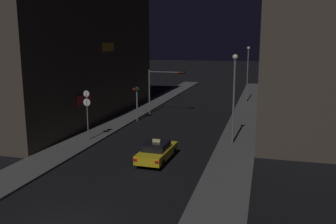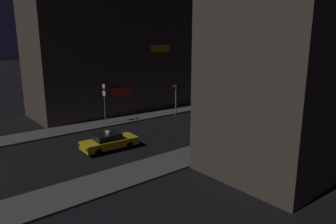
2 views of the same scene
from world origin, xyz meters
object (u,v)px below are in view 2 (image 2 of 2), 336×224
Objects in this scene: traffic_light_left_kerb at (176,93)px; sign_pole_left at (104,100)px; taxi at (109,141)px; traffic_light_overhead at (211,82)px; street_lamp_far_block at (327,74)px; street_lamp_near_block at (201,93)px.

sign_pole_left is (-1.24, -8.67, 0.04)m from traffic_light_left_kerb.
traffic_light_overhead is at bearing 104.55° from taxi.
taxi is at bearing -99.93° from street_lamp_far_block.
sign_pole_left is (-2.88, -12.90, -1.08)m from traffic_light_overhead.
sign_pole_left is at bearing 154.24° from taxi.
traffic_light_left_kerb is 0.51× the size of street_lamp_near_block.
traffic_light_left_kerb is 0.87× the size of sign_pole_left.
street_lamp_far_block is at bearing 54.54° from traffic_light_left_kerb.
traffic_light_overhead is at bearing 77.44° from sign_pole_left.
street_lamp_far_block is at bearing 90.11° from street_lamp_near_block.
traffic_light_left_kerb is 12.72m from street_lamp_near_block.
traffic_light_overhead is 1.41× the size of traffic_light_left_kerb.
street_lamp_near_block is (10.64, -6.67, 2.05)m from traffic_light_left_kerb.
traffic_light_overhead is 0.69× the size of street_lamp_far_block.
street_lamp_far_block is (10.60, 14.88, 2.13)m from traffic_light_left_kerb.
traffic_light_overhead is 13.26m from sign_pole_left.
street_lamp_near_block is at bearing 9.56° from sign_pole_left.
traffic_light_left_kerb is (-1.64, -4.23, -1.12)m from traffic_light_overhead.
taxi is 0.63× the size of street_lamp_near_block.
taxi is 1.23× the size of traffic_light_left_kerb.
street_lamp_far_block is at bearing 80.07° from taxi.
street_lamp_near_block is (11.88, 2.00, 2.01)m from sign_pole_left.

